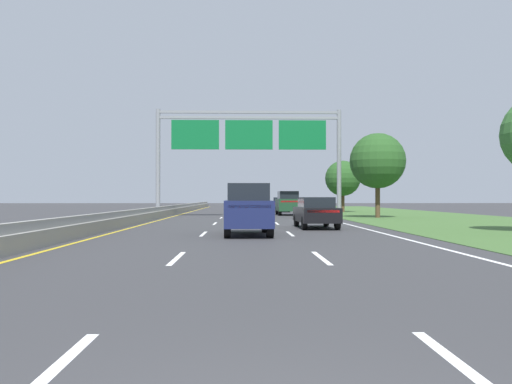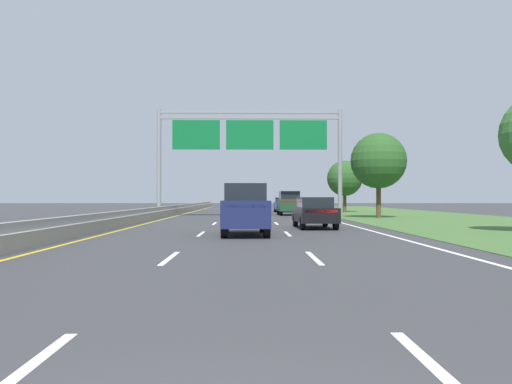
{
  "view_description": "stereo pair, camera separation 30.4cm",
  "coord_description": "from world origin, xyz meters",
  "px_view_note": "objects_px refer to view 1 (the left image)",
  "views": [
    {
      "loc": [
        -0.15,
        -3.01,
        1.55
      ],
      "look_at": [
        0.68,
        31.56,
        1.92
      ],
      "focal_mm": 37.01,
      "sensor_mm": 36.0,
      "label": 1
    },
    {
      "loc": [
        0.15,
        -3.02,
        1.55
      ],
      "look_at": [
        0.68,
        31.56,
        1.92
      ],
      "focal_mm": 37.01,
      "sensor_mm": 36.0,
      "label": 2
    }
  ],
  "objects_px": {
    "car_white_centre_lane_suv": "(246,203)",
    "roadside_tree_far": "(343,178)",
    "car_black_right_lane_sedan": "(316,212)",
    "car_navy_centre_lane_suv": "(248,208)",
    "roadside_tree_mid": "(378,161)",
    "pickup_truck_silver": "(247,202)",
    "car_blue_right_lane_sedan": "(281,204)",
    "car_darkgreen_right_lane_suv": "(288,203)",
    "overhead_sign_gantry": "(249,140)"
  },
  "relations": [
    {
      "from": "car_white_centre_lane_suv",
      "to": "roadside_tree_far",
      "type": "height_order",
      "value": "roadside_tree_far"
    },
    {
      "from": "car_black_right_lane_sedan",
      "to": "car_navy_centre_lane_suv",
      "type": "bearing_deg",
      "value": 142.82
    },
    {
      "from": "roadside_tree_mid",
      "to": "roadside_tree_far",
      "type": "xyz_separation_m",
      "value": [
        0.4,
        16.19,
        -0.74
      ]
    },
    {
      "from": "pickup_truck_silver",
      "to": "car_blue_right_lane_sedan",
      "type": "xyz_separation_m",
      "value": [
        3.68,
        2.65,
        -0.26
      ]
    },
    {
      "from": "car_darkgreen_right_lane_suv",
      "to": "car_white_centre_lane_suv",
      "type": "height_order",
      "value": "same"
    },
    {
      "from": "car_navy_centre_lane_suv",
      "to": "car_blue_right_lane_sedan",
      "type": "height_order",
      "value": "car_navy_centre_lane_suv"
    },
    {
      "from": "car_blue_right_lane_sedan",
      "to": "car_white_centre_lane_suv",
      "type": "bearing_deg",
      "value": 167.56
    },
    {
      "from": "car_black_right_lane_sedan",
      "to": "overhead_sign_gantry",
      "type": "bearing_deg",
      "value": 10.08
    },
    {
      "from": "car_white_centre_lane_suv",
      "to": "car_black_right_lane_sedan",
      "type": "bearing_deg",
      "value": -168.29
    },
    {
      "from": "car_black_right_lane_sedan",
      "to": "car_white_centre_lane_suv",
      "type": "distance_m",
      "value": 15.2
    },
    {
      "from": "car_white_centre_lane_suv",
      "to": "roadside_tree_mid",
      "type": "relative_size",
      "value": 0.73
    },
    {
      "from": "pickup_truck_silver",
      "to": "roadside_tree_far",
      "type": "bearing_deg",
      "value": -79.6
    },
    {
      "from": "overhead_sign_gantry",
      "to": "car_white_centre_lane_suv",
      "type": "relative_size",
      "value": 3.17
    },
    {
      "from": "car_blue_right_lane_sedan",
      "to": "car_black_right_lane_sedan",
      "type": "relative_size",
      "value": 1.0
    },
    {
      "from": "overhead_sign_gantry",
      "to": "car_white_centre_lane_suv",
      "type": "height_order",
      "value": "overhead_sign_gantry"
    },
    {
      "from": "car_darkgreen_right_lane_suv",
      "to": "car_white_centre_lane_suv",
      "type": "bearing_deg",
      "value": 143.9
    },
    {
      "from": "roadside_tree_mid",
      "to": "car_darkgreen_right_lane_suv",
      "type": "bearing_deg",
      "value": 133.58
    },
    {
      "from": "overhead_sign_gantry",
      "to": "car_blue_right_lane_sedan",
      "type": "bearing_deg",
      "value": 75.99
    },
    {
      "from": "car_darkgreen_right_lane_suv",
      "to": "roadside_tree_far",
      "type": "height_order",
      "value": "roadside_tree_far"
    },
    {
      "from": "overhead_sign_gantry",
      "to": "pickup_truck_silver",
      "type": "bearing_deg",
      "value": 90.4
    },
    {
      "from": "overhead_sign_gantry",
      "to": "car_white_centre_lane_suv",
      "type": "bearing_deg",
      "value": -101.17
    },
    {
      "from": "car_blue_right_lane_sedan",
      "to": "car_white_centre_lane_suv",
      "type": "relative_size",
      "value": 0.94
    },
    {
      "from": "car_darkgreen_right_lane_suv",
      "to": "roadside_tree_far",
      "type": "bearing_deg",
      "value": -35.67
    },
    {
      "from": "car_black_right_lane_sedan",
      "to": "car_darkgreen_right_lane_suv",
      "type": "bearing_deg",
      "value": -2.13
    },
    {
      "from": "overhead_sign_gantry",
      "to": "car_navy_centre_lane_suv",
      "type": "relative_size",
      "value": 3.18
    },
    {
      "from": "car_blue_right_lane_sedan",
      "to": "car_darkgreen_right_lane_suv",
      "type": "distance_m",
      "value": 10.4
    },
    {
      "from": "roadside_tree_far",
      "to": "car_white_centre_lane_suv",
      "type": "bearing_deg",
      "value": -125.35
    },
    {
      "from": "car_blue_right_lane_sedan",
      "to": "roadside_tree_far",
      "type": "bearing_deg",
      "value": -96.01
    },
    {
      "from": "pickup_truck_silver",
      "to": "roadside_tree_mid",
      "type": "distance_m",
      "value": 17.78
    },
    {
      "from": "car_white_centre_lane_suv",
      "to": "car_darkgreen_right_lane_suv",
      "type": "bearing_deg",
      "value": -37.09
    },
    {
      "from": "pickup_truck_silver",
      "to": "car_darkgreen_right_lane_suv",
      "type": "xyz_separation_m",
      "value": [
        3.57,
        -7.75,
        0.02
      ]
    },
    {
      "from": "car_darkgreen_right_lane_suv",
      "to": "roadside_tree_far",
      "type": "distance_m",
      "value": 11.94
    },
    {
      "from": "pickup_truck_silver",
      "to": "car_navy_centre_lane_suv",
      "type": "height_order",
      "value": "pickup_truck_silver"
    },
    {
      "from": "car_black_right_lane_sedan",
      "to": "car_darkgreen_right_lane_suv",
      "type": "xyz_separation_m",
      "value": [
        0.25,
        19.97,
        0.28
      ]
    },
    {
      "from": "car_black_right_lane_sedan",
      "to": "roadside_tree_far",
      "type": "relative_size",
      "value": 0.8
    },
    {
      "from": "overhead_sign_gantry",
      "to": "car_black_right_lane_sedan",
      "type": "height_order",
      "value": "overhead_sign_gantry"
    },
    {
      "from": "car_white_centre_lane_suv",
      "to": "overhead_sign_gantry",
      "type": "bearing_deg",
      "value": -12.62
    },
    {
      "from": "car_white_centre_lane_suv",
      "to": "pickup_truck_silver",
      "type": "bearing_deg",
      "value": -2.09
    },
    {
      "from": "car_blue_right_lane_sedan",
      "to": "car_black_right_lane_sedan",
      "type": "xyz_separation_m",
      "value": [
        -0.37,
        -30.37,
        0.0
      ]
    },
    {
      "from": "car_black_right_lane_sedan",
      "to": "car_darkgreen_right_lane_suv",
      "type": "distance_m",
      "value": 19.98
    },
    {
      "from": "car_white_centre_lane_suv",
      "to": "car_navy_centre_lane_suv",
      "type": "bearing_deg",
      "value": 178.39
    },
    {
      "from": "pickup_truck_silver",
      "to": "car_black_right_lane_sedan",
      "type": "bearing_deg",
      "value": -172.63
    },
    {
      "from": "car_navy_centre_lane_suv",
      "to": "car_white_centre_lane_suv",
      "type": "bearing_deg",
      "value": -1.39
    },
    {
      "from": "overhead_sign_gantry",
      "to": "pickup_truck_silver",
      "type": "height_order",
      "value": "overhead_sign_gantry"
    },
    {
      "from": "overhead_sign_gantry",
      "to": "car_navy_centre_lane_suv",
      "type": "distance_m",
      "value": 21.43
    },
    {
      "from": "roadside_tree_mid",
      "to": "car_blue_right_lane_sedan",
      "type": "bearing_deg",
      "value": 110.04
    },
    {
      "from": "overhead_sign_gantry",
      "to": "pickup_truck_silver",
      "type": "xyz_separation_m",
      "value": [
        -0.08,
        11.79,
        -5.15
      ]
    },
    {
      "from": "car_white_centre_lane_suv",
      "to": "roadside_tree_mid",
      "type": "bearing_deg",
      "value": -99.8
    },
    {
      "from": "pickup_truck_silver",
      "to": "car_white_centre_lane_suv",
      "type": "xyz_separation_m",
      "value": [
        -0.14,
        -12.93,
        0.02
      ]
    },
    {
      "from": "roadside_tree_mid",
      "to": "car_white_centre_lane_suv",
      "type": "bearing_deg",
      "value": 171.66
    }
  ]
}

